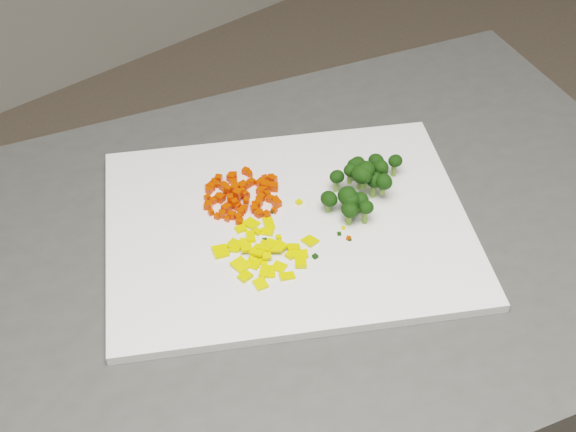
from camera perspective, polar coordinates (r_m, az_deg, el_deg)
cutting_board at (r=0.93m, az=0.00°, el=-0.70°), size 0.52×0.49×0.01m
carrot_pile at (r=0.95m, az=-3.26°, el=1.89°), size 0.09×0.09×0.03m
pepper_pile at (r=0.88m, az=-1.58°, el=-2.38°), size 0.11×0.11×0.01m
broccoli_pile at (r=0.95m, az=5.48°, el=2.68°), size 0.11×0.11×0.05m
carrot_cube_0 at (r=0.94m, az=-0.80°, el=0.91°), size 0.01×0.01×0.01m
carrot_cube_1 at (r=0.96m, az=-3.83°, el=2.24°), size 0.01×0.01×0.01m
carrot_cube_2 at (r=0.96m, az=-3.22°, el=2.22°), size 0.01×0.01×0.01m
carrot_cube_3 at (r=0.95m, az=-1.31°, el=1.24°), size 0.01×0.01×0.01m
carrot_cube_4 at (r=0.95m, az=-4.03°, el=1.35°), size 0.01×0.01×0.01m
carrot_cube_5 at (r=0.94m, az=-3.65°, el=0.71°), size 0.01×0.01×0.01m
carrot_cube_6 at (r=0.99m, az=-3.02°, el=3.20°), size 0.01×0.01×0.01m
carrot_cube_7 at (r=0.98m, az=-5.29°, el=2.45°), size 0.01×0.01×0.01m
carrot_cube_8 at (r=0.96m, az=-5.61°, el=1.85°), size 0.01×0.01×0.01m
carrot_cube_9 at (r=0.95m, az=-3.29°, el=2.10°), size 0.01×0.01×0.01m
carrot_cube_10 at (r=0.97m, az=-4.58°, el=2.10°), size 0.01×0.01×0.01m
carrot_cube_11 at (r=0.95m, az=-1.97°, el=1.25°), size 0.01×0.01×0.01m
carrot_cube_12 at (r=0.95m, az=-4.95°, el=1.30°), size 0.01×0.01×0.01m
carrot_cube_13 at (r=0.97m, az=-2.98°, el=2.22°), size 0.01×0.01×0.01m
carrot_cube_14 at (r=0.98m, az=-1.21°, el=2.72°), size 0.01×0.01×0.01m
carrot_cube_15 at (r=0.95m, az=-1.96°, el=1.34°), size 0.01×0.01×0.01m
carrot_cube_16 at (r=0.98m, az=-3.99°, el=2.51°), size 0.01×0.01×0.01m
carrot_cube_17 at (r=0.96m, az=-5.76°, el=1.31°), size 0.01×0.01×0.01m
carrot_cube_18 at (r=0.97m, az=-1.93°, el=2.39°), size 0.01×0.01×0.01m
carrot_cube_19 at (r=0.96m, az=-1.92°, el=1.69°), size 0.01×0.01×0.01m
carrot_cube_20 at (r=0.95m, az=-1.94°, el=1.38°), size 0.01×0.01×0.01m
carrot_cube_21 at (r=0.93m, az=-5.04°, el=-0.01°), size 0.01×0.01×0.01m
carrot_cube_22 at (r=0.97m, az=-4.47°, el=2.03°), size 0.01×0.01×0.01m
carrot_cube_23 at (r=0.95m, az=-3.12°, el=1.57°), size 0.01×0.01×0.01m
carrot_cube_24 at (r=0.98m, az=-4.06°, el=2.77°), size 0.01×0.01×0.01m
carrot_cube_25 at (r=0.94m, az=-4.56°, el=0.50°), size 0.01×0.01×0.01m
carrot_cube_26 at (r=0.93m, az=-3.38°, el=0.28°), size 0.01×0.01×0.01m
carrot_cube_27 at (r=0.96m, az=-3.17°, el=2.21°), size 0.01×0.01×0.01m
carrot_cube_28 at (r=0.96m, az=-1.74°, el=1.92°), size 0.01×0.01×0.01m
carrot_cube_29 at (r=0.97m, az=-5.12°, el=2.28°), size 0.01×0.01×0.01m
carrot_cube_30 at (r=0.95m, az=-4.83°, el=1.27°), size 0.01×0.01×0.01m
carrot_cube_31 at (r=0.95m, az=-3.28°, el=1.80°), size 0.01×0.01×0.01m
carrot_cube_32 at (r=0.98m, az=-3.89°, el=2.85°), size 0.01×0.01×0.01m
carrot_cube_33 at (r=0.97m, az=-5.43°, el=2.10°), size 0.01×0.01×0.01m
carrot_cube_34 at (r=0.94m, az=-5.70°, el=0.75°), size 0.01×0.01×0.01m
carrot_cube_35 at (r=0.93m, az=-3.54°, el=-0.08°), size 0.01×0.01×0.01m
carrot_cube_36 at (r=0.94m, az=-3.82°, el=0.98°), size 0.01×0.01×0.01m
carrot_cube_37 at (r=0.93m, az=-2.09°, el=0.18°), size 0.01×0.01×0.01m
carrot_cube_38 at (r=0.93m, az=-4.32°, el=-0.19°), size 0.01×0.01×0.01m
carrot_cube_39 at (r=0.92m, az=-3.47°, el=-0.38°), size 0.01×0.01×0.01m
carrot_cube_40 at (r=0.93m, az=-4.71°, el=0.13°), size 0.01×0.01×0.01m
carrot_cube_41 at (r=0.94m, az=-5.49°, el=0.26°), size 0.01×0.01×0.01m
carrot_cube_42 at (r=0.93m, az=-4.02°, el=0.05°), size 0.01×0.01×0.01m
carrot_cube_43 at (r=0.96m, az=-4.45°, el=1.71°), size 0.01×0.01×0.01m
carrot_cube_44 at (r=0.97m, az=-5.12°, el=2.24°), size 0.01×0.01×0.01m
carrot_cube_45 at (r=0.95m, az=-3.03°, el=1.48°), size 0.01×0.01×0.01m
carrot_cube_46 at (r=0.96m, az=-1.47°, el=1.59°), size 0.01×0.01×0.01m
carrot_cube_47 at (r=0.94m, az=-2.35°, el=0.78°), size 0.01×0.01×0.01m
carrot_cube_48 at (r=0.96m, az=-0.98°, el=2.07°), size 0.01×0.01×0.01m
carrot_cube_49 at (r=0.97m, az=-1.39°, el=2.14°), size 0.01×0.01×0.01m
carrot_cube_50 at (r=0.97m, az=-2.03°, el=2.31°), size 0.01×0.01×0.01m
carrot_cube_51 at (r=0.94m, az=-4.41°, el=0.55°), size 0.01×0.01×0.01m
carrot_cube_52 at (r=0.95m, az=-4.27°, el=1.91°), size 0.01×0.01×0.01m
carrot_cube_53 at (r=0.97m, az=-5.72°, el=2.05°), size 0.01×0.01×0.01m
carrot_cube_54 at (r=0.94m, az=-2.98°, el=1.10°), size 0.01×0.01×0.01m
carrot_cube_55 at (r=0.98m, az=-4.96°, el=2.68°), size 0.01×0.01×0.01m
carrot_cube_56 at (r=0.94m, az=-3.60°, el=1.62°), size 0.01×0.01×0.01m
carrot_cube_57 at (r=0.95m, az=-3.71°, el=1.22°), size 0.01×0.01×0.01m
carrot_cube_58 at (r=0.96m, az=-4.36°, el=1.80°), size 0.01×0.01×0.01m
carrot_cube_59 at (r=0.93m, az=-0.98°, el=0.42°), size 0.01×0.01×0.01m
carrot_cube_60 at (r=0.95m, az=-3.80°, el=1.98°), size 0.01×0.01×0.01m
carrot_cube_61 at (r=0.98m, az=-1.67°, el=2.72°), size 0.01×0.01×0.01m
carrot_cube_62 at (r=0.93m, az=-1.54°, el=0.10°), size 0.01×0.01×0.01m
carrot_cube_63 at (r=0.97m, az=-2.62°, el=2.44°), size 0.01×0.01×0.01m
carrot_cube_64 at (r=0.94m, az=-3.18°, el=0.49°), size 0.01×0.01×0.01m
carrot_cube_65 at (r=0.95m, az=-0.90°, el=1.16°), size 0.01×0.01×0.01m
carrot_cube_66 at (r=0.97m, az=-1.51°, el=2.11°), size 0.01×0.01×0.01m
carrot_cube_67 at (r=0.97m, az=-1.07°, el=2.63°), size 0.01×0.01×0.01m
carrot_cube_68 at (r=0.95m, az=-5.31°, el=1.10°), size 0.01×0.01×0.01m
carrot_cube_69 at (r=0.96m, az=-1.99°, el=1.79°), size 0.01×0.01×0.01m
carrot_cube_70 at (r=0.94m, az=-4.14°, el=1.28°), size 0.01×0.01×0.01m
carrot_cube_71 at (r=0.93m, az=-2.05°, el=0.20°), size 0.01×0.01×0.01m
carrot_cube_72 at (r=0.97m, az=-5.54°, el=2.12°), size 0.01×0.01×0.01m
carrot_cube_73 at (r=0.97m, az=-1.65°, el=2.21°), size 0.01×0.01×0.01m
carrot_cube_74 at (r=0.94m, az=-2.11°, el=0.93°), size 0.01×0.01×0.01m
carrot_cube_75 at (r=0.94m, az=-2.42°, el=0.49°), size 0.01×0.01×0.01m
carrot_cube_76 at (r=0.94m, az=-4.15°, el=0.72°), size 0.01×0.01×0.01m
carrot_cube_77 at (r=0.98m, az=-2.76°, el=3.02°), size 0.01×0.01×0.01m
pepper_chunk_0 at (r=0.89m, az=0.92°, el=-2.75°), size 0.02×0.02×0.00m
pepper_chunk_1 at (r=0.90m, az=-3.77°, el=-2.06°), size 0.02×0.02×0.01m
pepper_chunk_2 at (r=0.88m, az=-0.84°, el=-2.31°), size 0.02×0.02×0.00m
pepper_chunk_3 at (r=0.87m, az=-1.33°, el=-4.00°), size 0.02×0.02×0.00m
pepper_chunk_4 at (r=0.89m, az=-1.59°, el=-2.23°), size 0.02×0.02×0.01m
pepper_chunk_5 at (r=0.89m, az=0.40°, el=-2.25°), size 0.02×0.02×0.01m
pepper_chunk_6 at (r=0.92m, az=-3.38°, el=-0.93°), size 0.01×0.01×0.00m
pepper_chunk_7 at (r=0.88m, az=-1.91°, el=-3.16°), size 0.02×0.02×0.01m
pepper_chunk_8 at (r=0.90m, az=-3.06°, el=-1.95°), size 0.02×0.02×0.01m
pepper_chunk_9 at (r=0.88m, az=-3.39°, el=-3.50°), size 0.02×0.02×0.01m
pepper_chunk_10 at (r=0.89m, az=-1.25°, el=-2.06°), size 0.01×0.02×0.01m
pepper_chunk_11 at (r=0.86m, az=-3.06°, el=-4.32°), size 0.01×0.01×0.01m
pepper_chunk_12 at (r=0.89m, az=-1.63°, el=-2.22°), size 0.02×0.02×0.01m
pepper_chunk_13 at (r=0.92m, az=-2.63°, el=-0.53°), size 0.02×0.02×0.00m
pepper_chunk_14 at (r=0.92m, az=-1.38°, el=-0.52°), size 0.02×0.02×0.00m
pepper_chunk_15 at (r=0.87m, az=-1.65°, el=-3.96°), size 0.02×0.02×0.01m
pepper_chunk_16 at (r=0.90m, az=1.58°, el=-1.76°), size 0.02×0.02×0.01m
pepper_chunk_17 at (r=0.87m, az=-0.64°, el=-3.64°), size 0.02×0.02×0.00m
pepper_chunk_18 at (r=0.89m, az=-2.99°, el=-2.29°), size 0.02×0.02×0.00m
pepper_chunk_19 at (r=0.89m, az=-1.62°, el=-2.51°), size 0.01×0.01×0.00m
pepper_chunk_20 at (r=0.89m, az=-3.84°, el=-2.31°), size 0.02×0.02×0.00m
pepper_chunk_21 at (r=0.89m, az=-1.20°, el=-2.00°), size 0.02×0.02×0.00m
pepper_chunk_22 at (r=0.89m, az=0.32°, el=-2.70°), size 0.02×0.01×0.01m
pepper_chunk_23 at (r=0.86m, az=-0.06°, el=-4.29°), size 0.02×0.02×0.01m
pepper_chunk_24 at (r=0.88m, az=0.92°, el=-3.33°), size 0.02×0.02×0.01m
pepper_chunk_25 at (r=0.88m, az=-2.42°, el=-2.88°), size 0.02×0.02×0.01m
pepper_chunk_26 at (r=0.89m, az=-1.98°, el=-2.52°), size 0.02×0.02×0.00m
pepper_chunk_27 at (r=0.91m, az=-2.68°, el=-1.48°), size 0.02×0.02×0.01m
pepper_chunk_28 at (r=0.88m, az=-2.13°, el=-2.47°), size 0.02×0.02×0.01m
pepper_chunk_29 at (r=0.88m, az=-1.54°, el=-2.73°), size 0.01×0.02×0.01m
pepper_chunk_30 at (r=0.86m, az=-1.96°, el=-4.85°), size 0.02×0.02×0.01m
pepper_chunk_31 at (r=0.88m, az=0.81°, el=-2.90°), size 0.02×0.02×0.01m
pepper_chunk_32 at (r=0.89m, az=-0.55°, el=-2.12°), size 0.01×0.02×0.01m
pepper_chunk_33 at (r=0.88m, az=-2.49°, el=-3.36°), size 0.02×0.02×0.01m
pepper_chunk_34 at (r=0.91m, az=-1.52°, el=-1.13°), size 0.02×0.02×0.01m
pepper_chunk_35 at (r=0.89m, az=-4.82°, el=-2.53°), size 0.02×0.02×0.01m
pepper_chunk_36 at (r=0.90m, az=-3.58°, el=-2.22°), size 0.01×0.01×0.01m
broccoli_floret_0 at (r=0.95m, az=5.53°, el=2.79°), size 0.02×0.02×0.03m
broccoli_floret_1 at (r=0.92m, az=5.52°, el=0.22°), size 0.02×0.02×0.03m
broccoli_floret_2 at (r=0.98m, az=6.22°, el=3.54°), size 0.02×0.02×0.03m
broccoli_floret_3 at (r=0.93m, az=4.36°, el=0.90°), size 0.03×0.03×0.03m
broccoli_floret_4 at (r=0.95m, az=6.10°, el=2.17°), size 0.03×0.03×0.03m
broccoli_floret_5 at (r=0.95m, az=5.47°, el=2.50°), size 0.02×0.02×0.02m
broccoli_floret_6 at (r=0.94m, az=5.20°, el=2.70°), size 0.03×0.03×0.03m
broccoli_floret_7 at (r=0.93m, az=4.41°, el=0.63°), size 0.03×0.03×0.02m
broccoli_floret_8 at (r=0.92m, az=4.32°, el=0.25°), size 0.03×0.03×0.03m
broccoli_floret_9 at (r=0.94m, az=5.48°, el=2.92°), size 0.03×0.03×0.03m
broccoli_floret_10 at (r=0.96m, az=3.45°, el=2.47°), size 0.03×0.03×0.03m
broccoli_floret_11 at (r=0.95m, az=4.42°, el=2.98°), size 0.02×0.02×0.03m
broccoli_floret_12 at (r=0.93m, az=2.88°, el=0.95°), size 0.03×0.03×0.03m
broccoli_floret_13 at (r=0.98m, az=4.92°, el=3.38°), size 0.03×0.03×0.03m
broccoli_floret_14 at (r=0.93m, az=4.19°, el=1.10°), size 0.03×0.03×0.03m
broccoli_floret_15 at (r=0.97m, az=4.67°, el=3.26°), size 0.02×0.02×0.03m
broccoli_floret_16 at (r=0.93m, az=5.10°, el=0.92°), size 0.03×0.03×0.02m
broccoli_floret_17 at (r=0.97m, az=6.65°, el=2.90°), size 0.02×0.02×0.03m
broccoli_floret_18 at (r=0.96m, az=6.56°, el=3.23°), size 0.02×0.02×0.02m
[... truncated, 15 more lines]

